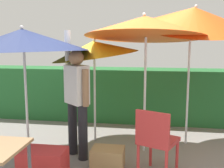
{
  "coord_description": "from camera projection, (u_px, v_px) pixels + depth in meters",
  "views": [
    {
      "loc": [
        0.62,
        -3.69,
        1.75
      ],
      "look_at": [
        0.0,
        0.3,
        1.1
      ],
      "focal_mm": 44.69,
      "sensor_mm": 36.0,
      "label": 1
    }
  ],
  "objects": [
    {
      "name": "person_vendor",
      "position": [
        77.0,
        96.0,
        4.07
      ],
      "size": [
        0.47,
        0.43,
        1.88
      ],
      "color": "black",
      "rests_on": "ground_plane"
    },
    {
      "name": "chair_plastic",
      "position": [
        156.0,
        139.0,
        3.51
      ],
      "size": [
        0.58,
        0.58,
        0.89
      ],
      "color": "#B72D2D",
      "rests_on": "ground_plane"
    },
    {
      "name": "hedge_row",
      "position": [
        126.0,
        95.0,
        6.05
      ],
      "size": [
        8.0,
        0.7,
        1.13
      ],
      "primitive_type": "cube",
      "color": "#23602D",
      "rests_on": "ground_plane"
    },
    {
      "name": "umbrella_orange",
      "position": [
        145.0,
        27.0,
        4.14
      ],
      "size": [
        1.81,
        1.83,
        2.2
      ],
      "color": "silver",
      "rests_on": "ground_plane"
    },
    {
      "name": "crate_cardboard",
      "position": [
        108.0,
        158.0,
        3.81
      ],
      "size": [
        0.44,
        0.33,
        0.28
      ],
      "primitive_type": "cube",
      "color": "#9E7A4C",
      "rests_on": "ground_plane"
    },
    {
      "name": "umbrella_rainbow",
      "position": [
        94.0,
        49.0,
        4.65
      ],
      "size": [
        1.49,
        1.47,
        1.84
      ],
      "color": "silver",
      "rests_on": "ground_plane"
    },
    {
      "name": "cooler_box",
      "position": [
        43.0,
        163.0,
        3.57
      ],
      "size": [
        0.59,
        0.36,
        0.36
      ],
      "primitive_type": "cube",
      "color": "red",
      "rests_on": "ground_plane"
    },
    {
      "name": "umbrella_yellow",
      "position": [
        193.0,
        17.0,
        4.42
      ],
      "size": [
        1.8,
        1.79,
        2.5
      ],
      "color": "silver",
      "rests_on": "ground_plane"
    },
    {
      "name": "ground_plane",
      "position": [
        109.0,
        163.0,
        3.97
      ],
      "size": [
        24.0,
        24.0,
        0.0
      ],
      "primitive_type": "plane",
      "color": "gray"
    },
    {
      "name": "umbrella_navy",
      "position": [
        23.0,
        41.0,
        3.94
      ],
      "size": [
        1.91,
        1.91,
        1.96
      ],
      "color": "silver",
      "rests_on": "ground_plane"
    }
  ]
}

